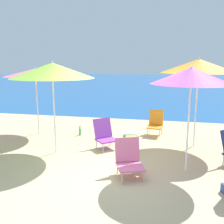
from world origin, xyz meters
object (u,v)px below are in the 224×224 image
at_px(beach_umbrella_purple, 191,76).
at_px(beach_umbrella_pink, 35,73).
at_px(beach_chair_orange, 156,122).
at_px(backpack_lime, 131,144).
at_px(beach_chair_pink, 129,158).
at_px(beach_umbrella_lime, 52,71).
at_px(cooler_box, 130,137).
at_px(beach_chair_purple, 105,134).
at_px(water_bottle, 80,132).
at_px(beach_umbrella_orange, 199,66).

height_order(beach_umbrella_purple, beach_umbrella_pink, beach_umbrella_purple).
height_order(beach_chair_orange, backpack_lime, beach_chair_orange).
xyz_separation_m(beach_umbrella_pink, beach_chair_pink, (3.27, -2.37, -1.60)).
relative_size(beach_umbrella_lime, cooler_box, 6.12).
height_order(beach_chair_purple, cooler_box, beach_chair_purple).
bearing_deg(cooler_box, water_bottle, 169.20).
bearing_deg(beach_chair_pink, beach_chair_purple, 97.80).
bearing_deg(backpack_lime, beach_chair_purple, 173.48).
distance_m(beach_chair_purple, backpack_lime, 0.76).
xyz_separation_m(beach_umbrella_lime, beach_chair_purple, (1.12, 0.65, -1.68)).
bearing_deg(water_bottle, beach_chair_purple, -42.91).
xyz_separation_m(beach_umbrella_orange, beach_umbrella_pink, (-4.75, 0.22, -0.21)).
relative_size(beach_chair_pink, beach_chair_purple, 0.96).
relative_size(beach_umbrella_lime, beach_chair_orange, 2.92).
height_order(backpack_lime, water_bottle, backpack_lime).
xyz_separation_m(beach_umbrella_lime, cooler_box, (1.72, 1.30, -1.93)).
bearing_deg(cooler_box, beach_umbrella_orange, -1.08).
distance_m(beach_umbrella_purple, beach_umbrella_lime, 3.18).
bearing_deg(beach_umbrella_purple, cooler_box, 128.57).
relative_size(beach_umbrella_orange, beach_chair_pink, 3.21).
distance_m(beach_umbrella_purple, water_bottle, 4.16).
xyz_separation_m(backpack_lime, cooler_box, (-0.13, 0.73, -0.04)).
bearing_deg(beach_umbrella_purple, beach_chair_purple, 150.73).
height_order(beach_chair_purple, water_bottle, beach_chair_purple).
bearing_deg(beach_chair_pink, beach_umbrella_lime, 134.13).
bearing_deg(beach_umbrella_pink, beach_umbrella_purple, -24.12).
bearing_deg(beach_chair_pink, beach_umbrella_orange, 33.18).
height_order(beach_umbrella_orange, beach_umbrella_pink, beach_umbrella_orange).
xyz_separation_m(beach_chair_orange, cooler_box, (-0.68, -0.88, -0.26)).
distance_m(beach_umbrella_orange, beach_chair_orange, 2.26).
bearing_deg(beach_chair_purple, beach_chair_pink, -102.30).
height_order(backpack_lime, cooler_box, backpack_lime).
bearing_deg(beach_umbrella_purple, beach_umbrella_pink, 155.88).
height_order(beach_chair_purple, backpack_lime, beach_chair_purple).
distance_m(beach_umbrella_lime, beach_umbrella_orange, 3.71).
bearing_deg(beach_umbrella_orange, cooler_box, 178.92).
relative_size(beach_umbrella_pink, cooler_box, 5.65).
bearing_deg(water_bottle, beach_umbrella_lime, -92.85).
xyz_separation_m(beach_umbrella_pink, beach_chair_orange, (3.67, 0.69, -1.55)).
relative_size(beach_umbrella_orange, cooler_box, 6.37).
height_order(beach_chair_pink, cooler_box, beach_chair_pink).
bearing_deg(backpack_lime, beach_chair_pink, -84.06).
height_order(beach_umbrella_purple, beach_chair_purple, beach_umbrella_purple).
bearing_deg(beach_chair_pink, water_bottle, 105.45).
bearing_deg(water_bottle, beach_umbrella_orange, -5.80).
bearing_deg(water_bottle, beach_chair_pink, -52.44).
bearing_deg(beach_umbrella_purple, beach_chair_orange, 105.59).
xyz_separation_m(beach_umbrella_orange, cooler_box, (-1.76, 0.03, -2.03)).
xyz_separation_m(beach_umbrella_orange, beach_chair_pink, (-1.49, -2.14, -1.82)).
distance_m(beach_chair_purple, beach_chair_orange, 2.00).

